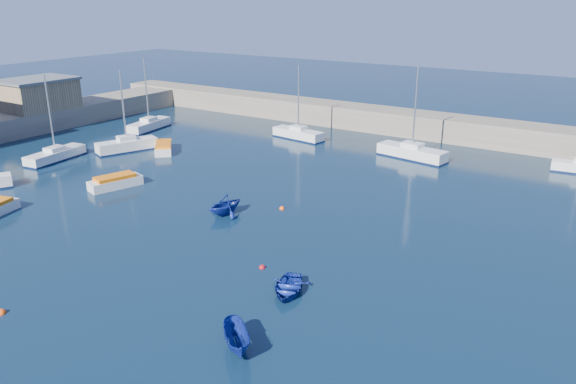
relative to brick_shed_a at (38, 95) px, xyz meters
The scene contains 16 objects.
ground 48.55m from the brick_shed_a, 29.74° to the right, with size 220.00×220.00×0.00m, color #0B2033.
back_wall 47.50m from the brick_shed_a, 27.65° to the left, with size 96.00×4.50×2.60m, color #776B5B.
brick_shed_a is the anchor object (origin of this frame).
sailboat_2 16.35m from the brick_shed_a, 29.90° to the right, with size 2.68×6.63×8.39m.
sailboat_3 17.54m from the brick_shed_a, ahead, with size 3.88×6.47×8.37m.
sailboat_4 13.86m from the brick_shed_a, 29.90° to the left, with size 2.87×6.73×8.58m.
sailboat_5 32.18m from the brick_shed_a, 23.49° to the left, with size 6.49×2.61×8.34m.
sailboat_6 45.05m from the brick_shed_a, 15.62° to the left, with size 7.33×3.12×9.34m.
motorboat_1 27.73m from the brick_shed_a, 22.18° to the right, with size 2.74×4.69×1.09m.
motorboat_2 20.76m from the brick_shed_a, ahead, with size 4.38×4.53×0.96m.
dinghy_center 50.87m from the brick_shed_a, 20.02° to the right, with size 2.26×3.17×0.66m, color navy.
dinghy_left 38.79m from the brick_shed_a, 15.20° to the right, with size 2.61×3.02×1.59m, color navy.
dinghy_right 53.93m from the brick_shed_a, 25.41° to the right, with size 1.12×2.97×1.15m, color navy.
buoy_0 45.68m from the brick_shed_a, 36.82° to the right, with size 0.48×0.48×0.48m, color #FF4D0D.
buoy_1 47.57m from the brick_shed_a, 19.36° to the right, with size 0.39×0.39×0.39m, color #B10D17.
buoy_3 40.99m from the brick_shed_a, ahead, with size 0.42×0.42×0.42m, color #FF4D0D.
Camera 1 is at (20.67, -16.28, 15.52)m, focal length 35.00 mm.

